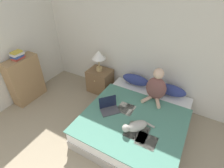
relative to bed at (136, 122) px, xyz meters
The scene contains 11 objects.
wall_back 1.52m from the bed, 108.22° to the left, with size 5.70×0.05×2.55m.
bed is the anchor object (origin of this frame).
pillow_near 0.97m from the bed, 114.53° to the left, with size 0.60×0.21×0.23m.
pillow_far 0.97m from the bed, 65.49° to the left, with size 0.60×0.21×0.23m.
person_sitting 0.76m from the bed, 75.79° to the left, with size 0.39×0.38×0.67m.
cat_tabby 0.48m from the bed, 71.12° to the right, with size 0.44×0.43×0.18m.
laptop_open 0.56m from the bed, 162.30° to the right, with size 0.41×0.42×0.23m.
nightstand 1.45m from the bed, 149.34° to the left, with size 0.54×0.46×0.56m.
table_lamp 1.62m from the bed, 149.47° to the left, with size 0.31×0.31×0.49m.
bookshelf 2.55m from the bed, behind, with size 0.29×0.71×1.01m.
book_stack_top 2.68m from the bed, behind, with size 0.21×0.25×0.16m.
Camera 1 is at (1.05, 0.62, 2.64)m, focal length 28.00 mm.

